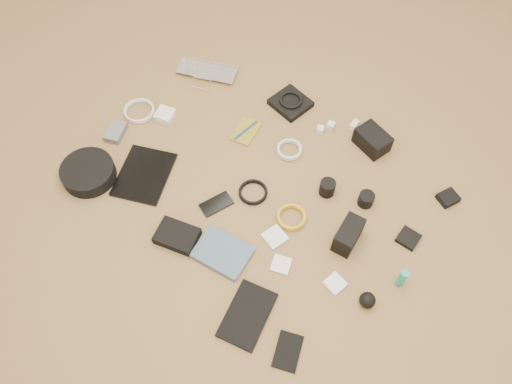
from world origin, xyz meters
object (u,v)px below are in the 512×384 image
Objects in this scene: phone at (216,204)px; paperback at (212,269)px; laptop at (204,77)px; dslr_camera at (372,140)px; headphone_case at (88,172)px; tablet at (144,174)px.

phone is 0.29m from paperback.
laptop is 0.71m from phone.
dslr_camera is 0.65× the size of headphone_case.
phone is (0.51, -0.50, -0.01)m from laptop.
dslr_camera reaches higher than laptop.
phone is at bearing -10.47° from tablet.
phone is 0.63× the size of paperback.
paperback is (0.51, -0.15, 0.00)m from tablet.
tablet is at bearing 40.25° from headphone_case.
tablet is 2.05× the size of phone.
tablet is 1.19× the size of headphone_case.
laptop is at bearing 90.00° from headphone_case.
laptop reaches higher than phone.
paperback is at bearing -40.09° from tablet.
headphone_case is at bearing -163.84° from tablet.
headphone_case is (-0.17, -0.15, 0.02)m from tablet.
paperback is at bearing -69.38° from laptop.
tablet is 1.29× the size of paperback.
dslr_camera reaches higher than headphone_case.
laptop reaches higher than paperback.
dslr_camera reaches higher than paperback.
headphone_case is 1.08× the size of paperback.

